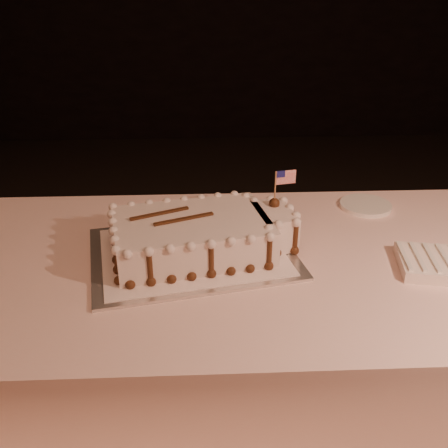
{
  "coord_description": "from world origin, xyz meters",
  "views": [
    {
      "loc": [
        -0.33,
        -0.47,
        1.39
      ],
      "look_at": [
        -0.28,
        0.62,
        0.83
      ],
      "focal_mm": 40.0,
      "sensor_mm": 36.0,
      "label": 1
    }
  ],
  "objects_px": {
    "napkin_stack": "(444,264)",
    "side_plate": "(365,205)",
    "banquet_table": "(323,368)",
    "sheet_cake": "(202,234)",
    "cake_board": "(192,253)"
  },
  "relations": [
    {
      "from": "napkin_stack",
      "to": "side_plate",
      "type": "bearing_deg",
      "value": 103.12
    },
    {
      "from": "sheet_cake",
      "to": "cake_board",
      "type": "bearing_deg",
      "value": -168.33
    },
    {
      "from": "banquet_table",
      "to": "side_plate",
      "type": "height_order",
      "value": "side_plate"
    },
    {
      "from": "banquet_table",
      "to": "cake_board",
      "type": "relative_size",
      "value": 4.81
    },
    {
      "from": "cake_board",
      "to": "side_plate",
      "type": "height_order",
      "value": "side_plate"
    },
    {
      "from": "banquet_table",
      "to": "side_plate",
      "type": "relative_size",
      "value": 15.64
    },
    {
      "from": "banquet_table",
      "to": "sheet_cake",
      "type": "distance_m",
      "value": 0.55
    },
    {
      "from": "side_plate",
      "to": "cake_board",
      "type": "bearing_deg",
      "value": -153.69
    },
    {
      "from": "napkin_stack",
      "to": "side_plate",
      "type": "distance_m",
      "value": 0.36
    },
    {
      "from": "banquet_table",
      "to": "side_plate",
      "type": "distance_m",
      "value": 0.5
    },
    {
      "from": "banquet_table",
      "to": "napkin_stack",
      "type": "bearing_deg",
      "value": -17.68
    },
    {
      "from": "cake_board",
      "to": "sheet_cake",
      "type": "relative_size",
      "value": 1.03
    },
    {
      "from": "napkin_stack",
      "to": "cake_board",
      "type": "bearing_deg",
      "value": 170.86
    },
    {
      "from": "cake_board",
      "to": "sheet_cake",
      "type": "height_order",
      "value": "sheet_cake"
    },
    {
      "from": "banquet_table",
      "to": "side_plate",
      "type": "bearing_deg",
      "value": 60.76
    }
  ]
}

